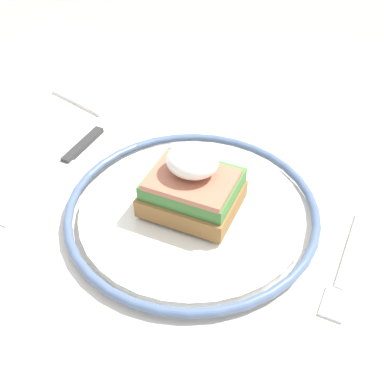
% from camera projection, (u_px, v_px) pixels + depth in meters
% --- Properties ---
extents(dining_table, '(1.03, 0.66, 0.76)m').
position_uv_depth(dining_table, '(233.00, 263.00, 0.66)').
color(dining_table, beige).
rests_on(dining_table, ground_plane).
extents(plate, '(0.28, 0.28, 0.02)m').
position_uv_depth(plate, '(192.00, 210.00, 0.54)').
color(plate, silver).
rests_on(plate, dining_table).
extents(sandwich, '(0.10, 0.08, 0.08)m').
position_uv_depth(sandwich, '(192.00, 185.00, 0.51)').
color(sandwich, olive).
rests_on(sandwich, plate).
extents(fork, '(0.02, 0.15, 0.00)m').
position_uv_depth(fork, '(345.00, 268.00, 0.48)').
color(fork, silver).
rests_on(fork, dining_table).
extents(knife, '(0.02, 0.20, 0.01)m').
position_uv_depth(knife, '(63.00, 164.00, 0.61)').
color(knife, '#2D2D2D').
rests_on(knife, dining_table).
extents(napkin, '(0.13, 0.14, 0.01)m').
position_uv_depth(napkin, '(104.00, 88.00, 0.75)').
color(napkin, white).
rests_on(napkin, dining_table).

